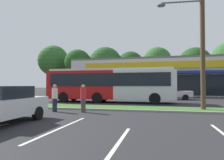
# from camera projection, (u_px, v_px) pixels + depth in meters

# --- Properties ---
(grass_median) EXTENTS (56.00, 2.20, 0.12)m
(grass_median) POSITION_uv_depth(u_px,v_px,m) (110.00, 108.00, 14.36)
(grass_median) COLOR #386B28
(grass_median) RESTS_ON ground_plane
(curb_lip) EXTENTS (56.00, 0.24, 0.12)m
(curb_lip) POSITION_uv_depth(u_px,v_px,m) (106.00, 110.00, 13.17)
(curb_lip) COLOR gray
(curb_lip) RESTS_ON ground_plane
(parking_stripe_1) EXTENTS (0.12, 4.80, 0.01)m
(parking_stripe_1) POSITION_uv_depth(u_px,v_px,m) (61.00, 128.00, 7.83)
(parking_stripe_1) COLOR silver
(parking_stripe_1) RESTS_ON ground_plane
(parking_stripe_2) EXTENTS (0.12, 4.80, 0.01)m
(parking_stripe_2) POSITION_uv_depth(u_px,v_px,m) (115.00, 147.00, 5.38)
(parking_stripe_2) COLOR silver
(parking_stripe_2) RESTS_ON ground_plane
(storefront_building) EXTENTS (25.41, 14.99, 5.89)m
(storefront_building) POSITION_uv_depth(u_px,v_px,m) (153.00, 78.00, 36.12)
(storefront_building) COLOR beige
(storefront_building) RESTS_ON ground_plane
(tree_far_left) EXTENTS (7.77, 7.77, 11.89)m
(tree_far_left) POSITION_uv_depth(u_px,v_px,m) (53.00, 61.00, 51.90)
(tree_far_left) COLOR #473323
(tree_far_left) RESTS_ON ground_plane
(tree_left) EXTENTS (6.24, 6.24, 10.03)m
(tree_left) POSITION_uv_depth(u_px,v_px,m) (78.00, 63.00, 47.21)
(tree_left) COLOR #473323
(tree_left) RESTS_ON ground_plane
(tree_mid_left) EXTENTS (7.85, 7.85, 10.66)m
(tree_mid_left) POSITION_uv_depth(u_px,v_px,m) (105.00, 64.00, 47.55)
(tree_mid_left) COLOR #473323
(tree_mid_left) RESTS_ON ground_plane
(tree_mid) EXTENTS (6.08, 6.08, 9.37)m
(tree_mid) POSITION_uv_depth(u_px,v_px,m) (130.00, 65.00, 46.01)
(tree_mid) COLOR #473323
(tree_mid) RESTS_ON ground_plane
(tree_mid_right) EXTENTS (6.49, 6.49, 10.35)m
(tree_mid_right) POSITION_uv_depth(u_px,v_px,m) (157.00, 61.00, 45.97)
(tree_mid_right) COLOR #473323
(tree_mid_right) RESTS_ON ground_plane
(tree_right) EXTENTS (6.92, 6.92, 9.57)m
(tree_right) POSITION_uv_depth(u_px,v_px,m) (195.00, 64.00, 42.19)
(tree_right) COLOR #473323
(tree_right) RESTS_ON ground_plane
(utility_pole) EXTENTS (3.03, 2.40, 9.95)m
(utility_pole) POSITION_uv_depth(u_px,v_px,m) (200.00, 29.00, 13.08)
(utility_pole) COLOR #4C3826
(utility_pole) RESTS_ON ground_plane
(city_bus) EXTENTS (12.39, 2.68, 3.25)m
(city_bus) POSITION_uv_depth(u_px,v_px,m) (110.00, 84.00, 19.64)
(city_bus) COLOR #B71414
(city_bus) RESTS_ON ground_plane
(car_1) EXTENTS (2.02, 4.52, 1.63)m
(car_1) POSITION_uv_depth(u_px,v_px,m) (0.00, 105.00, 8.58)
(car_1) COLOR silver
(car_1) RESTS_ON ground_plane
(car_3) EXTENTS (4.31, 1.99, 1.42)m
(car_3) POSITION_uv_depth(u_px,v_px,m) (172.00, 93.00, 23.53)
(car_3) COLOR #B7B7BC
(car_3) RESTS_ON ground_plane
(pedestrian_near_bench) EXTENTS (0.34, 0.34, 1.70)m
(pedestrian_near_bench) POSITION_uv_depth(u_px,v_px,m) (83.00, 98.00, 12.39)
(pedestrian_near_bench) COLOR #47423D
(pedestrian_near_bench) RESTS_ON ground_plane
(pedestrian_mid) EXTENTS (0.34, 0.34, 1.71)m
(pedestrian_mid) POSITION_uv_depth(u_px,v_px,m) (55.00, 98.00, 12.67)
(pedestrian_mid) COLOR #1E2338
(pedestrian_mid) RESTS_ON ground_plane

